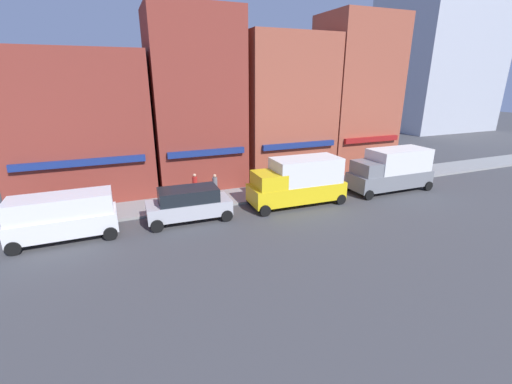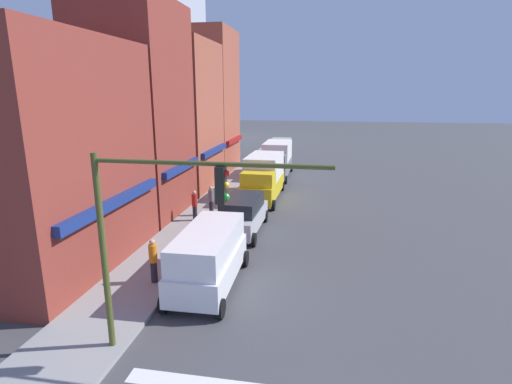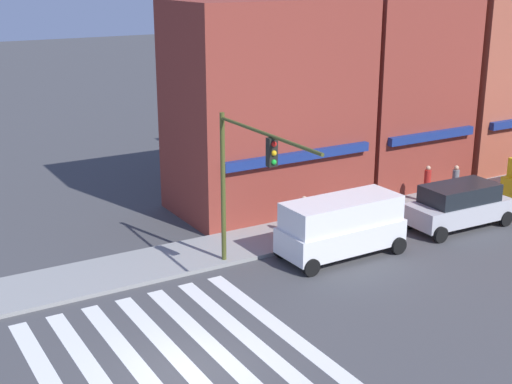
% 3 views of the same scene
% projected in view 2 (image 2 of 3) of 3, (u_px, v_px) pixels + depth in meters
% --- Properties ---
extents(storefront_row, '(29.26, 5.30, 12.80)m').
position_uv_depth(storefront_row, '(159.00, 118.00, 26.61)').
color(storefront_row, maroon).
rests_on(storefront_row, ground_plane).
extents(traffic_signal, '(0.32, 6.28, 5.85)m').
position_uv_depth(traffic_signal, '(155.00, 219.00, 10.52)').
color(traffic_signal, '#474C1E').
rests_on(traffic_signal, ground_plane).
extents(van_white, '(5.03, 2.22, 2.34)m').
position_uv_depth(van_white, '(209.00, 256.00, 15.27)').
color(van_white, white).
rests_on(van_white, ground_plane).
extents(suv_silver, '(4.75, 2.12, 1.94)m').
position_uv_depth(suv_silver, '(243.00, 214.00, 21.39)').
color(suv_silver, '#B7B7BC').
rests_on(suv_silver, ground_plane).
extents(box_truck_yellow, '(6.25, 2.42, 3.04)m').
position_uv_depth(box_truck_yellow, '(263.00, 177.00, 28.00)').
color(box_truck_yellow, yellow).
rests_on(box_truck_yellow, ground_plane).
extents(box_truck_grey, '(6.20, 2.42, 3.04)m').
position_uv_depth(box_truck_grey, '(277.00, 159.00, 35.31)').
color(box_truck_grey, slate).
rests_on(box_truck_grey, ground_plane).
extents(pedestrian_red_jacket, '(0.32, 0.32, 1.77)m').
position_uv_depth(pedestrian_red_jacket, '(195.00, 205.00, 22.88)').
color(pedestrian_red_jacket, '#23232D').
rests_on(pedestrian_red_jacket, sidewalk_left).
extents(pedestrian_grey_coat, '(0.32, 0.32, 1.77)m').
position_uv_depth(pedestrian_grey_coat, '(211.00, 200.00, 23.90)').
color(pedestrian_grey_coat, '#23232D').
rests_on(pedestrian_grey_coat, sidewalk_left).
extents(pedestrian_orange_vest, '(0.32, 0.32, 1.77)m').
position_uv_depth(pedestrian_orange_vest, '(153.00, 260.00, 15.39)').
color(pedestrian_orange_vest, '#23232D').
rests_on(pedestrian_orange_vest, sidewalk_left).
extents(fire_hydrant, '(0.24, 0.24, 0.84)m').
position_uv_depth(fire_hydrant, '(167.00, 269.00, 15.65)').
color(fire_hydrant, red).
rests_on(fire_hydrant, sidewalk_left).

